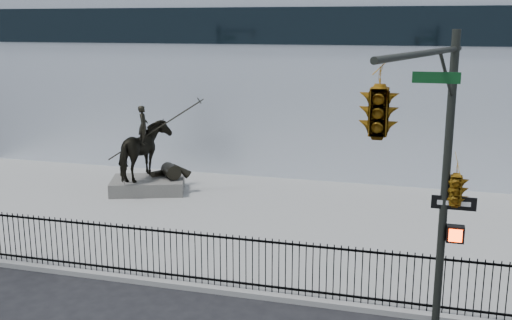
# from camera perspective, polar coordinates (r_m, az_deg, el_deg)

# --- Properties ---
(ground) EXTENTS (120.00, 120.00, 0.00)m
(ground) POSITION_cam_1_polar(r_m,az_deg,el_deg) (16.17, -9.76, -13.41)
(ground) COLOR black
(ground) RESTS_ON ground
(plaza) EXTENTS (30.00, 12.00, 0.15)m
(plaza) POSITION_cam_1_polar(r_m,az_deg,el_deg) (22.17, -2.00, -5.62)
(plaza) COLOR #969693
(plaza) RESTS_ON ground
(building) EXTENTS (44.00, 14.00, 9.00)m
(building) POSITION_cam_1_polar(r_m,az_deg,el_deg) (33.74, 4.73, 8.42)
(building) COLOR silver
(building) RESTS_ON ground
(picket_fence) EXTENTS (22.10, 0.10, 1.50)m
(picket_fence) POSITION_cam_1_polar(r_m,az_deg,el_deg) (16.84, -8.05, -8.89)
(picket_fence) COLOR black
(picket_fence) RESTS_ON plaza
(statue_plinth) EXTENTS (3.53, 2.97, 0.56)m
(statue_plinth) POSITION_cam_1_polar(r_m,az_deg,el_deg) (25.71, -10.25, -2.37)
(statue_plinth) COLOR #53504C
(statue_plinth) RESTS_ON plaza
(equestrian_statue) EXTENTS (3.64, 2.93, 3.26)m
(equestrian_statue) POSITION_cam_1_polar(r_m,az_deg,el_deg) (25.37, -10.25, 0.81)
(equestrian_statue) COLOR black
(equestrian_statue) RESTS_ON statue_plinth
(traffic_signal_right) EXTENTS (2.17, 6.86, 7.00)m
(traffic_signal_right) POSITION_cam_1_polar(r_m,az_deg,el_deg) (11.24, 15.55, 0.79)
(traffic_signal_right) COLOR black
(traffic_signal_right) RESTS_ON ground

